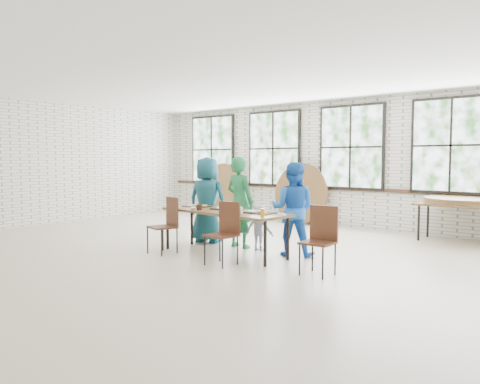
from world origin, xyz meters
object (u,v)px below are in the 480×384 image
at_px(chair_near_right, 225,228).
at_px(storage_table, 466,207).
at_px(chair_near_left, 167,220).
at_px(dining_table, 224,213).

bearing_deg(chair_near_right, storage_table, 62.50).
bearing_deg(chair_near_left, chair_near_right, 16.06).
relative_size(chair_near_left, storage_table, 0.53).
xyz_separation_m(chair_near_right, storage_table, (2.33, 4.24, 0.13)).
bearing_deg(storage_table, chair_near_left, -131.46).
bearing_deg(dining_table, chair_near_right, -41.89).
xyz_separation_m(dining_table, chair_near_right, (0.50, -0.54, -0.13)).
bearing_deg(chair_near_right, dining_table, 134.48).
xyz_separation_m(dining_table, chair_near_left, (-0.82, -0.53, -0.13)).
xyz_separation_m(chair_near_left, chair_near_right, (1.32, -0.00, 0.00)).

